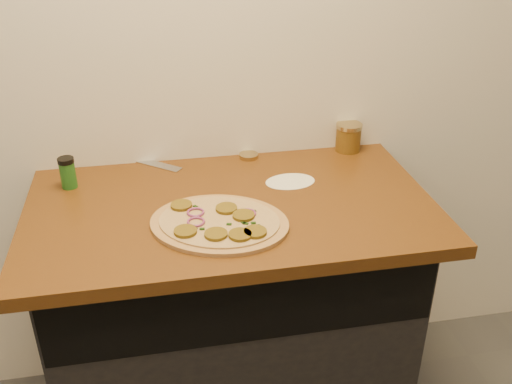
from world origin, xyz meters
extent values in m
cube|color=silver|center=(0.00, 1.75, 1.35)|extent=(4.00, 0.02, 2.70)
cube|color=black|center=(0.00, 1.45, 0.43)|extent=(1.10, 0.60, 0.86)
cube|color=brown|center=(0.00, 1.42, 0.88)|extent=(1.20, 0.70, 0.04)
cylinder|color=tan|center=(-0.05, 1.30, 0.91)|extent=(0.49, 0.49, 0.01)
cylinder|color=beige|center=(-0.05, 1.30, 0.91)|extent=(0.42, 0.42, 0.00)
cylinder|color=brown|center=(-0.15, 1.39, 0.92)|extent=(0.06, 0.06, 0.01)
cylinder|color=brown|center=(0.04, 1.21, 0.92)|extent=(0.06, 0.06, 0.01)
cylinder|color=brown|center=(-0.02, 1.35, 0.92)|extent=(0.06, 0.06, 0.01)
cylinder|color=brown|center=(-0.07, 1.22, 0.92)|extent=(0.06, 0.06, 0.01)
cylinder|color=brown|center=(0.02, 1.30, 0.92)|extent=(0.06, 0.06, 0.01)
cylinder|color=brown|center=(-0.15, 1.25, 0.92)|extent=(0.06, 0.06, 0.01)
cylinder|color=brown|center=(-0.01, 1.21, 0.92)|extent=(0.06, 0.06, 0.01)
torus|color=#82306C|center=(0.03, 1.31, 0.92)|extent=(0.05, 0.05, 0.01)
torus|color=#82306C|center=(-0.11, 1.30, 0.92)|extent=(0.05, 0.05, 0.01)
torus|color=#82306C|center=(-0.11, 1.35, 0.92)|extent=(0.05, 0.05, 0.01)
cube|color=black|center=(0.02, 1.26, 0.92)|extent=(0.02, 0.01, 0.00)
cube|color=black|center=(0.05, 1.33, 0.92)|extent=(0.02, 0.01, 0.00)
cube|color=black|center=(0.05, 1.25, 0.92)|extent=(0.01, 0.01, 0.00)
cube|color=black|center=(0.01, 1.27, 0.92)|extent=(0.01, 0.02, 0.00)
cube|color=black|center=(0.04, 1.26, 0.92)|extent=(0.01, 0.01, 0.00)
cube|color=black|center=(-0.12, 1.26, 0.92)|extent=(0.02, 0.01, 0.00)
cube|color=black|center=(-0.11, 1.38, 0.92)|extent=(0.02, 0.02, 0.00)
cube|color=black|center=(-0.03, 1.27, 0.92)|extent=(0.02, 0.01, 0.00)
cube|color=black|center=(-0.10, 1.26, 0.92)|extent=(0.01, 0.01, 0.00)
cube|color=#B7BAC1|center=(-0.21, 1.72, 0.90)|extent=(0.17, 0.15, 0.00)
cube|color=black|center=(-0.31, 1.80, 0.91)|extent=(0.10, 0.08, 0.02)
cylinder|color=tan|center=(0.11, 1.72, 0.91)|extent=(0.07, 0.07, 0.01)
cylinder|color=maroon|center=(0.46, 1.72, 0.94)|extent=(0.09, 0.09, 0.08)
cylinder|color=tan|center=(0.46, 1.72, 0.99)|extent=(0.09, 0.09, 0.01)
cylinder|color=#215E1D|center=(-0.48, 1.61, 0.94)|extent=(0.05, 0.05, 0.08)
cylinder|color=black|center=(-0.48, 1.61, 0.99)|extent=(0.05, 0.05, 0.01)
cylinder|color=white|center=(0.21, 1.52, 0.90)|extent=(0.17, 0.17, 0.00)
camera|label=1|loc=(-0.20, -0.04, 1.73)|focal=40.00mm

